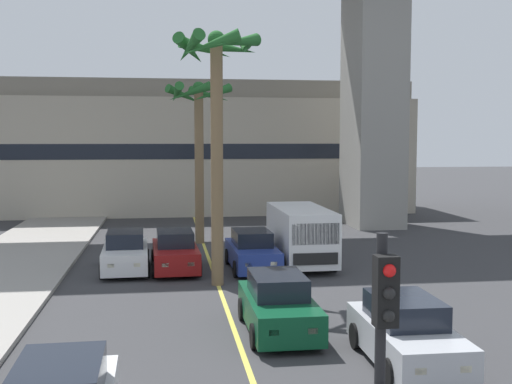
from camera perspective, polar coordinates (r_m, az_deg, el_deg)
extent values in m
cube|color=#DBCC4C|center=(23.31, -3.49, -8.07)|extent=(0.14, 56.00, 0.01)
cube|color=gray|center=(38.61, 10.43, 8.53)|extent=(2.80, 4.40, 15.48)
cube|color=#BCB29E|center=(45.88, -5.83, 3.24)|extent=(30.58, 8.00, 7.87)
cube|color=gray|center=(45.97, -5.88, 8.89)|extent=(29.97, 7.20, 1.20)
cube|color=black|center=(41.85, -5.62, 3.62)|extent=(27.52, 0.04, 1.00)
cube|color=maroon|center=(25.43, -7.23, -5.68)|extent=(1.84, 4.16, 0.80)
cube|color=black|center=(25.46, -7.26, -4.11)|extent=(1.47, 2.10, 0.60)
cube|color=#F2EDCC|center=(23.48, -5.84, -6.43)|extent=(0.24, 0.09, 0.14)
cube|color=#F2EDCC|center=(23.43, -8.13, -6.47)|extent=(0.24, 0.09, 0.14)
cylinder|color=black|center=(24.29, -5.15, -6.79)|extent=(0.24, 0.65, 0.64)
cylinder|color=black|center=(24.21, -8.99, -6.87)|extent=(0.24, 0.65, 0.64)
cylinder|color=black|center=(26.77, -5.63, -5.70)|extent=(0.24, 0.65, 0.64)
cylinder|color=black|center=(26.70, -9.10, -5.76)|extent=(0.24, 0.65, 0.64)
cube|color=black|center=(11.35, -17.21, -15.75)|extent=(1.43, 2.08, 0.60)
cube|color=#B7BABF|center=(15.40, 13.29, -12.78)|extent=(1.76, 4.13, 0.80)
cube|color=black|center=(15.35, 13.14, -10.20)|extent=(1.43, 2.07, 0.60)
cube|color=#F2EDCC|center=(13.81, 18.19, -14.77)|extent=(0.24, 0.08, 0.14)
cube|color=#F2EDCC|center=(13.45, 14.46, -15.22)|extent=(0.24, 0.08, 0.14)
cylinder|color=black|center=(14.68, 18.12, -14.86)|extent=(0.23, 0.64, 0.64)
cylinder|color=black|center=(14.10, 11.95, -15.56)|extent=(0.23, 0.64, 0.64)
cylinder|color=black|center=(16.89, 14.36, -12.14)|extent=(0.23, 0.64, 0.64)
cylinder|color=black|center=(16.39, 8.97, -12.58)|extent=(0.23, 0.64, 0.64)
cube|color=#0C4728|center=(17.42, 2.01, -10.58)|extent=(1.70, 4.10, 0.80)
cube|color=black|center=(17.39, 1.93, -8.29)|extent=(1.39, 2.05, 0.60)
cube|color=#F2EDCC|center=(15.60, 5.07, -12.25)|extent=(0.24, 0.08, 0.14)
cube|color=#F2EDCC|center=(15.42, 1.60, -12.43)|extent=(0.24, 0.08, 0.14)
cylinder|color=black|center=(16.46, 5.64, -12.47)|extent=(0.22, 0.64, 0.64)
cylinder|color=black|center=(16.16, -0.07, -12.77)|extent=(0.22, 0.64, 0.64)
cylinder|color=black|center=(18.84, 3.78, -10.21)|extent=(0.22, 0.64, 0.64)
cylinder|color=black|center=(18.58, -1.18, -10.41)|extent=(0.22, 0.64, 0.64)
cube|color=white|center=(25.62, -11.59, -5.66)|extent=(1.84, 4.16, 0.80)
cube|color=black|center=(25.65, -11.60, -4.11)|extent=(1.46, 2.10, 0.60)
cube|color=#F2EDCC|center=(23.63, -10.58, -6.41)|extent=(0.24, 0.09, 0.14)
cube|color=#F2EDCC|center=(23.66, -12.86, -6.44)|extent=(0.24, 0.09, 0.14)
cylinder|color=black|center=(24.41, -9.75, -6.78)|extent=(0.24, 0.65, 0.64)
cylinder|color=black|center=(24.46, -13.56, -6.82)|extent=(0.24, 0.65, 0.64)
cylinder|color=black|center=(26.91, -9.78, -5.69)|extent=(0.24, 0.65, 0.64)
cylinder|color=black|center=(26.95, -13.23, -5.73)|extent=(0.24, 0.65, 0.64)
cube|color=navy|center=(25.34, -0.33, -5.68)|extent=(1.80, 4.14, 0.80)
cube|color=black|center=(25.37, -0.38, -4.11)|extent=(1.44, 2.08, 0.60)
cube|color=#F2EDCC|center=(23.47, 1.60, -6.41)|extent=(0.24, 0.09, 0.14)
cube|color=#F2EDCC|center=(23.31, -0.67, -6.48)|extent=(0.24, 0.09, 0.14)
cylinder|color=black|center=(24.31, 2.05, -6.76)|extent=(0.24, 0.65, 0.64)
cylinder|color=black|center=(24.04, -1.75, -6.89)|extent=(0.24, 0.65, 0.64)
cylinder|color=black|center=(26.75, 0.95, -5.68)|extent=(0.24, 0.65, 0.64)
cylinder|color=black|center=(26.51, -2.50, -5.78)|extent=(0.24, 0.65, 0.64)
cube|color=white|center=(26.31, 4.01, -3.69)|extent=(2.02, 5.21, 2.10)
cube|color=black|center=(23.79, 5.33, -3.75)|extent=(1.80, 0.09, 0.80)
cube|color=black|center=(23.89, 5.35, -5.98)|extent=(1.70, 0.07, 0.44)
cylinder|color=black|center=(25.20, 6.88, -6.24)|extent=(0.26, 0.76, 0.76)
cylinder|color=black|center=(24.77, 2.61, -6.40)|extent=(0.26, 0.76, 0.76)
cylinder|color=black|center=(28.17, 5.22, -5.04)|extent=(0.26, 0.76, 0.76)
cylinder|color=black|center=(27.79, 1.39, -5.16)|extent=(0.26, 0.76, 0.76)
cube|color=black|center=(6.95, 11.51, -8.67)|extent=(0.24, 0.20, 0.76)
sphere|color=red|center=(6.80, 11.83, -6.89)|extent=(0.14, 0.14, 0.14)
sphere|color=black|center=(6.86, 11.80, -8.86)|extent=(0.14, 0.14, 0.14)
sphere|color=black|center=(6.92, 11.76, -10.79)|extent=(0.14, 0.14, 0.14)
cylinder|color=brown|center=(31.52, -5.10, 2.18)|extent=(0.44, 0.44, 7.50)
sphere|color=#236028|center=(31.58, -5.15, 9.27)|extent=(0.60, 0.60, 0.60)
cone|color=#236028|center=(31.67, -3.14, 8.95)|extent=(0.48, 2.25, 0.78)
cone|color=#236028|center=(32.53, -4.23, 8.62)|extent=(2.14, 1.53, 1.00)
cone|color=#236028|center=(32.42, -6.38, 8.53)|extent=(2.06, 1.67, 1.08)
cone|color=#236028|center=(31.38, -7.14, 8.72)|extent=(0.73, 2.27, 1.02)
cone|color=#236028|center=(30.55, -5.97, 8.80)|extent=(2.20, 1.38, 1.04)
cone|color=#236028|center=(30.67, -3.95, 8.75)|extent=(2.12, 1.56, 1.09)
cylinder|color=brown|center=(22.39, -3.51, 2.32)|extent=(0.43, 0.43, 8.45)
sphere|color=#236028|center=(22.62, -3.57, 13.46)|extent=(0.60, 0.60, 0.60)
cone|color=#236028|center=(22.53, -0.99, 12.76)|extent=(0.74, 2.06, 0.98)
cone|color=#236028|center=(23.39, -2.09, 12.67)|extent=(1.82, 1.66, 0.84)
cone|color=#236028|center=(23.50, -4.50, 12.58)|extent=(2.06, 1.04, 0.87)
cone|color=#236028|center=(22.98, -5.88, 12.47)|extent=(1.34, 1.98, 1.05)
cone|color=#236028|center=(22.21, -5.97, 12.68)|extent=(1.05, 2.05, 1.09)
cone|color=#236028|center=(21.61, -4.00, 13.01)|extent=(2.06, 0.91, 1.03)
cone|color=#236028|center=(21.91, -1.70, 13.24)|extent=(1.84, 1.64, 0.82)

